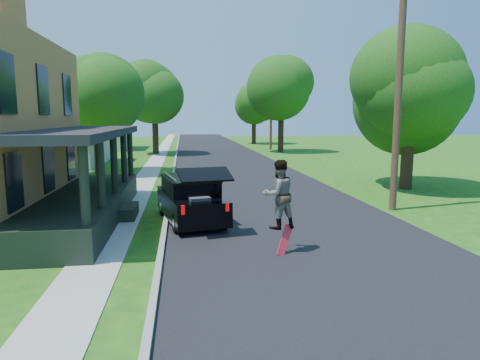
{
  "coord_description": "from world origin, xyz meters",
  "views": [
    {
      "loc": [
        -3.44,
        -9.14,
        3.52
      ],
      "look_at": [
        -1.81,
        3.0,
        1.71
      ],
      "focal_mm": 32.0,
      "sensor_mm": 36.0,
      "label": 1
    }
  ],
  "objects": [
    {
      "name": "ground",
      "position": [
        0.0,
        0.0,
        0.0
      ],
      "size": [
        140.0,
        140.0,
        0.0
      ],
      "primitive_type": "plane",
      "color": "#185711",
      "rests_on": "ground"
    },
    {
      "name": "street",
      "position": [
        0.0,
        20.0,
        0.0
      ],
      "size": [
        8.0,
        120.0,
        0.02
      ],
      "primitive_type": "cube",
      "color": "black",
      "rests_on": "ground"
    },
    {
      "name": "curb",
      "position": [
        -4.05,
        20.0,
        0.0
      ],
      "size": [
        0.15,
        120.0,
        0.12
      ],
      "primitive_type": "cube",
      "color": "gray",
      "rests_on": "ground"
    },
    {
      "name": "sidewalk",
      "position": [
        -5.6,
        20.0,
        0.0
      ],
      "size": [
        1.3,
        120.0,
        0.03
      ],
      "primitive_type": "cube",
      "color": "#9C9D94",
      "rests_on": "ground"
    },
    {
      "name": "front_walk",
      "position": [
        -9.5,
        6.0,
        0.0
      ],
      "size": [
        6.5,
        1.2,
        0.03
      ],
      "primitive_type": "cube",
      "color": "#9C9D94",
      "rests_on": "ground"
    },
    {
      "name": "neighbor_house_mid",
      "position": [
        -13.5,
        24.0,
        4.19
      ],
      "size": [
        12.78,
        12.78,
        8.3
      ],
      "color": "beige",
      "rests_on": "ground"
    },
    {
      "name": "neighbor_house_far",
      "position": [
        -13.5,
        40.0,
        4.19
      ],
      "size": [
        12.78,
        12.78,
        8.3
      ],
      "color": "beige",
      "rests_on": "ground"
    },
    {
      "name": "black_suv",
      "position": [
        -3.2,
        5.13,
        0.78
      ],
      "size": [
        2.44,
        4.59,
        2.03
      ],
      "rotation": [
        0.0,
        0.0,
        0.2
      ],
      "color": "black",
      "rests_on": "ground"
    },
    {
      "name": "skateboarder",
      "position": [
        -1.0,
        1.5,
        1.54
      ],
      "size": [
        1.04,
        0.91,
        1.8
      ],
      "rotation": [
        0.0,
        0.0,
        3.45
      ],
      "color": "black",
      "rests_on": "ground"
    },
    {
      "name": "skateboard",
      "position": [
        -0.87,
        1.31,
        0.34
      ],
      "size": [
        0.51,
        0.37,
        0.81
      ],
      "rotation": [
        0.0,
        0.0,
        0.2
      ],
      "color": "red",
      "rests_on": "ground"
    },
    {
      "name": "tree_left_mid",
      "position": [
        -8.72,
        18.52,
        5.51
      ],
      "size": [
        5.38,
        5.22,
        8.34
      ],
      "rotation": [
        0.0,
        0.0,
        0.03
      ],
      "color": "black",
      "rests_on": "ground"
    },
    {
      "name": "tree_left_far",
      "position": [
        -6.04,
        32.57,
        6.06
      ],
      "size": [
        5.81,
        5.71,
        9.1
      ],
      "rotation": [
        0.0,
        0.0,
        -0.04
      ],
      "color": "black",
      "rests_on": "ground"
    },
    {
      "name": "tree_right_near",
      "position": [
        7.44,
        10.53,
        5.11
      ],
      "size": [
        7.05,
        6.69,
        7.97
      ],
      "rotation": [
        0.0,
        0.0,
        0.42
      ],
      "color": "black",
      "rests_on": "ground"
    },
    {
      "name": "tree_right_mid",
      "position": [
        6.46,
        33.69,
        6.71
      ],
      "size": [
        6.36,
        6.27,
        10.15
      ],
      "rotation": [
        0.0,
        0.0,
        -0.01
      ],
      "color": "black",
      "rests_on": "ground"
    },
    {
      "name": "tree_right_far",
      "position": [
        5.94,
        47.27,
        5.67
      ],
      "size": [
        6.92,
        6.67,
        8.65
      ],
      "rotation": [
        0.0,
        0.0,
        0.32
      ],
      "color": "black",
      "rests_on": "ground"
    },
    {
      "name": "utility_pole_near",
      "position": [
        4.5,
        6.0,
        5.33
      ],
      "size": [
        1.62,
        0.27,
        10.36
      ],
      "rotation": [
        0.0,
        0.0,
        0.02
      ],
      "color": "#3F291D",
      "rests_on": "ground"
    },
    {
      "name": "utility_pole_far",
      "position": [
        6.12,
        36.86,
        4.33
      ],
      "size": [
        1.57,
        0.53,
        8.38
      ],
      "rotation": [
        0.0,
        0.0,
        -0.26
      ],
      "color": "#3F291D",
      "rests_on": "ground"
    }
  ]
}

